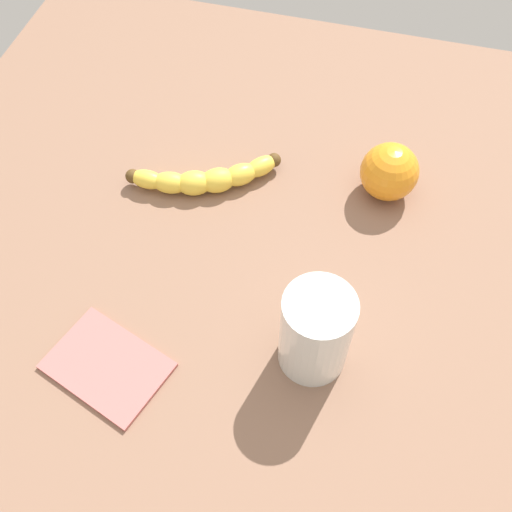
% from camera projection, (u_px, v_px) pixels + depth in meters
% --- Properties ---
extents(wooden_tabletop, '(1.20, 1.20, 0.03)m').
position_uv_depth(wooden_tabletop, '(283.00, 304.00, 0.81)').
color(wooden_tabletop, '#83604B').
rests_on(wooden_tabletop, ground).
extents(banana, '(0.22, 0.11, 0.04)m').
position_uv_depth(banana, '(205.00, 178.00, 0.89)').
color(banana, yellow).
rests_on(banana, wooden_tabletop).
extents(smoothie_glass, '(0.08, 0.08, 0.13)m').
position_uv_depth(smoothie_glass, '(316.00, 333.00, 0.70)').
color(smoothie_glass, silver).
rests_on(smoothie_glass, wooden_tabletop).
extents(orange_fruit, '(0.08, 0.08, 0.08)m').
position_uv_depth(orange_fruit, '(389.00, 172.00, 0.87)').
color(orange_fruit, orange).
rests_on(orange_fruit, wooden_tabletop).
extents(folded_napkin, '(0.17, 0.14, 0.01)m').
position_uv_depth(folded_napkin, '(107.00, 366.00, 0.74)').
color(folded_napkin, '#BC6660').
rests_on(folded_napkin, wooden_tabletop).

